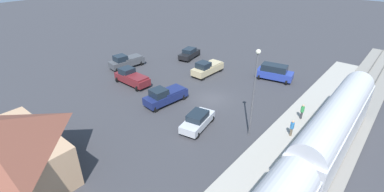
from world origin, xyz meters
The scene contains 14 objects.
ground_plane centered at (0.00, 0.00, 0.00)m, with size 200.00×200.00×0.00m, color #38383D.
railway_track centered at (-14.00, 0.00, 0.09)m, with size 4.80×70.00×0.30m.
platform centered at (-10.00, 0.00, 0.15)m, with size 3.20×46.00×0.30m.
passenger_train centered at (-14.00, 9.84, 2.86)m, with size 2.93×33.59×4.98m.
pedestrian_on_platform centered at (-10.22, -2.09, 1.28)m, with size 0.36×0.36×1.71m.
pedestrian_waiting_far centered at (-10.58, 1.59, 1.28)m, with size 0.36×0.36×1.71m.
sedan_black centered at (11.53, -9.44, 0.88)m, with size 2.67×4.77×1.74m.
pickup_maroon centered at (10.92, 3.44, 1.03)m, with size 5.45×2.58×2.14m.
sedan_silver centered at (-2.52, 5.93, 0.88)m, with size 2.64×4.76×1.74m.
pickup_navy centered at (3.65, 4.35, 1.03)m, with size 2.59×5.60×2.14m.
pickup_charcoal centered at (16.48, -0.02, 1.03)m, with size 2.71×5.62×2.14m.
suv_blue centered at (-3.35, -10.33, 1.15)m, with size 5.19×3.11×2.22m.
pickup_tan centered at (5.06, -5.83, 1.03)m, with size 2.11×5.45×2.14m.
light_pole_near_platform centered at (-7.20, 3.64, 5.44)m, with size 0.44×0.44×8.80m.
Camera 1 is at (-17.10, 24.44, 16.10)m, focal length 25.69 mm.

